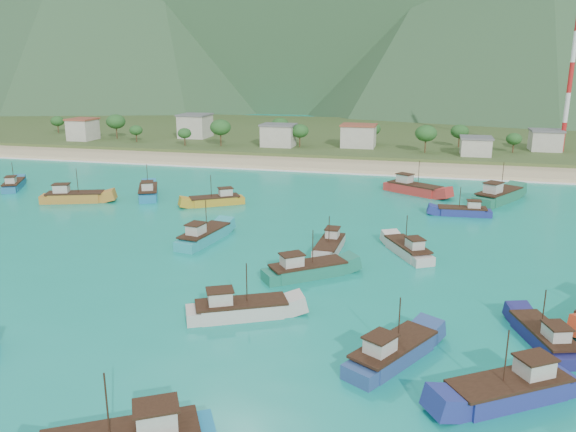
% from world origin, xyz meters
% --- Properties ---
extents(ground, '(600.00, 600.00, 0.00)m').
position_xyz_m(ground, '(0.00, 0.00, 0.00)').
color(ground, '#0C8C83').
rests_on(ground, ground).
extents(beach, '(400.00, 18.00, 1.20)m').
position_xyz_m(beach, '(0.00, 79.00, 0.00)').
color(beach, beige).
rests_on(beach, ground).
extents(land, '(400.00, 110.00, 2.40)m').
position_xyz_m(land, '(0.00, 140.00, 0.00)').
color(land, '#385123').
rests_on(land, ground).
extents(surf_line, '(400.00, 2.50, 0.08)m').
position_xyz_m(surf_line, '(0.00, 69.50, 0.00)').
color(surf_line, white).
rests_on(surf_line, ground).
extents(village, '(207.78, 25.35, 7.19)m').
position_xyz_m(village, '(2.85, 103.64, 4.57)').
color(village, beige).
rests_on(village, ground).
extents(vegetation, '(276.04, 26.07, 8.91)m').
position_xyz_m(vegetation, '(-8.05, 102.48, 5.22)').
color(vegetation, '#235623').
rests_on(vegetation, ground).
extents(radio_tower, '(1.20, 1.20, 47.91)m').
position_xyz_m(radio_tower, '(49.69, 108.00, 25.55)').
color(radio_tower, red).
rests_on(radio_tower, ground).
extents(boat_0, '(10.80, 7.45, 6.21)m').
position_xyz_m(boat_0, '(-4.40, -10.99, 0.74)').
color(boat_0, beige).
rests_on(boat_0, ground).
extents(boat_3, '(7.99, 10.63, 6.21)m').
position_xyz_m(boat_3, '(11.48, -16.29, 0.74)').
color(boat_3, navy).
rests_on(boat_3, ground).
extents(boat_4, '(12.04, 7.11, 6.83)m').
position_xyz_m(boat_4, '(-50.71, 28.75, 0.85)').
color(boat_4, '#B17329').
rests_on(boat_4, ground).
extents(boat_9, '(12.27, 9.41, 7.20)m').
position_xyz_m(boat_9, '(11.23, 51.46, 0.92)').
color(boat_9, '#B92D28').
rests_on(boat_9, ground).
extents(boat_10, '(7.16, 10.08, 5.83)m').
position_xyz_m(boat_10, '(-69.90, 35.97, 0.67)').
color(boat_10, '#1F638E').
rests_on(boat_10, ground).
extents(boat_12, '(9.22, 3.20, 5.36)m').
position_xyz_m(boat_12, '(20.03, 36.41, 0.58)').
color(boat_12, navy).
rests_on(boat_12, ground).
extents(boat_13, '(10.31, 13.45, 7.89)m').
position_xyz_m(boat_13, '(26.89, 48.01, 1.04)').
color(boat_13, '#1F6D4F').
rests_on(boat_13, ground).
extents(boat_14, '(3.09, 9.64, 5.66)m').
position_xyz_m(boat_14, '(1.04, 11.98, 0.63)').
color(boat_14, '#A69E96').
rests_on(boat_14, ground).
extents(boat_15, '(5.57, 9.79, 5.55)m').
position_xyz_m(boat_15, '(24.99, -9.72, 0.62)').
color(boat_15, navy).
rests_on(boat_15, ground).
extents(boat_18, '(7.30, 10.00, 5.81)m').
position_xyz_m(boat_18, '(11.66, 12.96, 0.66)').
color(boat_18, beige).
rests_on(boat_18, ground).
extents(boat_19, '(4.93, 11.30, 6.46)m').
position_xyz_m(boat_19, '(-17.59, 11.75, 0.78)').
color(boat_19, teal).
rests_on(boat_19, ground).
extents(boat_21, '(10.16, 8.10, 6.01)m').
position_xyz_m(boat_21, '(-23.98, 33.18, 0.70)').
color(boat_21, '#B7881F').
rests_on(boat_21, ground).
extents(boat_23, '(10.93, 8.68, 6.46)m').
position_xyz_m(boat_23, '(20.80, -19.92, 0.78)').
color(boat_23, navy).
rests_on(boat_23, ground).
extents(boat_25, '(7.98, 11.65, 6.70)m').
position_xyz_m(boat_25, '(-39.19, 36.10, 0.82)').
color(boat_25, '#186F9E').
rests_on(boat_25, ground).
extents(boat_26, '(10.33, 8.99, 6.28)m').
position_xyz_m(boat_26, '(-0.08, 1.72, 0.75)').
color(boat_26, '#1A7159').
rests_on(boat_26, ground).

